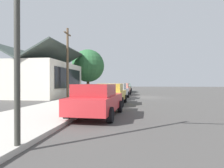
% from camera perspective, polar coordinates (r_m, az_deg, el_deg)
% --- Properties ---
extents(ground_plane, '(120.00, 120.00, 0.00)m').
position_cam_1_polar(ground_plane, '(22.18, 9.58, -3.91)').
color(ground_plane, '#4C4947').
extents(sidewalk_curb, '(60.00, 4.20, 0.16)m').
position_cam_1_polar(sidewalk_curb, '(22.69, -4.73, -3.61)').
color(sidewalk_curb, beige).
rests_on(sidewalk_curb, ground).
extents(car_cherry, '(4.71, 2.24, 1.59)m').
position_cam_1_polar(car_cherry, '(9.39, -4.54, -4.77)').
color(car_cherry, red).
rests_on(car_cherry, ground).
extents(car_mustard, '(4.54, 2.14, 1.59)m').
position_cam_1_polar(car_mustard, '(14.59, -0.12, -2.93)').
color(car_mustard, gold).
rests_on(car_mustard, ground).
extents(car_silver, '(4.85, 2.15, 1.59)m').
position_cam_1_polar(car_silver, '(19.85, 1.87, -2.05)').
color(car_silver, silver).
rests_on(car_silver, ground).
extents(car_coral, '(4.53, 2.06, 1.59)m').
position_cam_1_polar(car_coral, '(25.25, 3.23, -1.53)').
color(car_coral, '#EA8C75').
rests_on(car_coral, ground).
extents(car_olive, '(4.94, 2.20, 1.59)m').
position_cam_1_polar(car_olive, '(31.07, 3.69, -1.17)').
color(car_olive, olive).
rests_on(car_olive, ground).
extents(car_seafoam, '(4.35, 1.97, 1.59)m').
position_cam_1_polar(car_seafoam, '(36.23, 4.32, -0.95)').
color(car_seafoam, '#9ED1BC').
rests_on(car_seafoam, ground).
extents(storefront_building, '(10.50, 6.82, 5.83)m').
position_cam_1_polar(storefront_building, '(24.25, -19.97, 1.46)').
color(storefront_building, silver).
rests_on(storefront_building, ground).
extents(shade_tree, '(5.05, 5.05, 6.83)m').
position_cam_1_polar(shade_tree, '(30.00, -7.18, 5.41)').
color(shade_tree, brown).
rests_on(shade_tree, ground).
extents(traffic_light_main, '(0.37, 2.79, 5.20)m').
position_cam_1_polar(traffic_light_main, '(4.91, -15.53, 22.24)').
color(traffic_light_main, '#383833').
rests_on(traffic_light_main, ground).
extents(utility_pole_wooden, '(1.80, 0.24, 7.50)m').
position_cam_1_polar(utility_pole_wooden, '(21.12, -13.16, 6.54)').
color(utility_pole_wooden, brown).
rests_on(utility_pole_wooden, ground).
extents(fire_hydrant_red, '(0.22, 0.22, 0.71)m').
position_cam_1_polar(fire_hydrant_red, '(27.05, 0.30, -2.08)').
color(fire_hydrant_red, red).
rests_on(fire_hydrant_red, sidewalk_curb).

